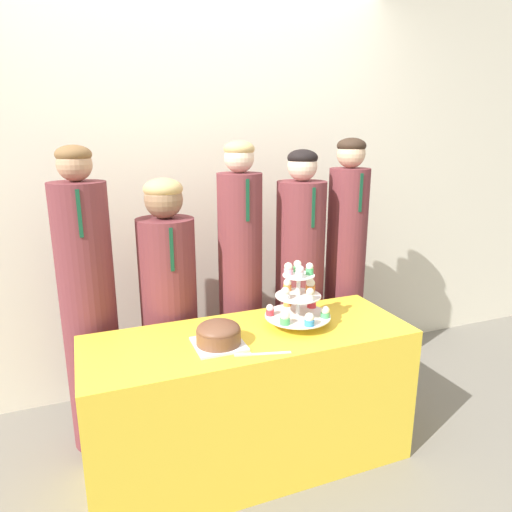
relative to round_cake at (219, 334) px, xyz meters
name	(u,v)px	position (x,y,z in m)	size (l,w,h in m)	color
ground_plane	(273,500)	(0.17, -0.22, -0.76)	(16.00, 16.00, 0.00)	slate
wall_back	(196,179)	(0.17, 1.01, 0.59)	(9.00, 0.06, 2.70)	beige
table	(251,400)	(0.17, 0.06, -0.41)	(1.55, 0.56, 0.71)	yellow
round_cake	(219,334)	(0.00, 0.00, 0.00)	(0.22, 0.22, 0.11)	white
cake_knife	(253,354)	(0.11, -0.14, -0.05)	(0.24, 0.08, 0.01)	silver
cupcake_stand	(299,298)	(0.43, 0.07, 0.09)	(0.32, 0.32, 0.32)	silver
student_0	(89,311)	(-0.53, 0.53, -0.01)	(0.27, 0.28, 1.57)	brown
student_1	(170,315)	(-0.12, 0.53, -0.09)	(0.30, 0.31, 1.41)	brown
student_2	(240,289)	(0.29, 0.53, 0.00)	(0.25, 0.25, 1.59)	brown
student_3	(299,287)	(0.67, 0.53, -0.03)	(0.29, 0.29, 1.54)	brown
student_4	(345,274)	(0.98, 0.53, 0.02)	(0.24, 0.25, 1.60)	brown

